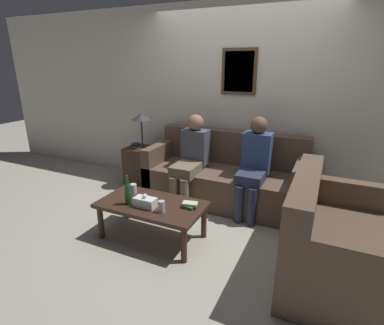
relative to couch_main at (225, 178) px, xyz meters
name	(u,v)px	position (x,y,z in m)	size (l,w,h in m)	color
ground_plane	(211,216)	(0.00, -0.51, -0.32)	(16.00, 16.00, 0.00)	#ADA899
wall_back	(238,101)	(0.00, 0.46, 0.98)	(9.00, 0.08, 2.60)	silver
couch_main	(225,178)	(0.00, 0.00, 0.00)	(2.08, 0.86, 0.92)	brown
couch_side	(333,245)	(1.37, -1.10, 0.00)	(0.86, 1.33, 0.92)	brown
coffee_table	(152,208)	(-0.40, -1.22, 0.03)	(1.12, 0.60, 0.41)	#382319
side_table_with_lamp	(141,163)	(-1.34, -0.04, 0.04)	(0.40, 0.40, 1.13)	#382319
wine_bottle	(128,193)	(-0.60, -1.34, 0.21)	(0.07, 0.07, 0.32)	#19421E
drinking_glass	(133,189)	(-0.72, -1.09, 0.14)	(0.08, 0.08, 0.11)	silver
book_stack	(190,205)	(0.01, -1.14, 0.11)	(0.17, 0.13, 0.05)	#237547
soda_can	(162,207)	(-0.19, -1.35, 0.15)	(0.07, 0.07, 0.12)	#BCBCC1
tissue_box	(145,202)	(-0.41, -1.32, 0.14)	(0.23, 0.12, 0.15)	silver
person_left	(191,156)	(-0.40, -0.23, 0.32)	(0.34, 0.66, 1.18)	#756651
person_right	(254,163)	(0.43, -0.19, 0.34)	(0.34, 0.59, 1.21)	#2D334C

